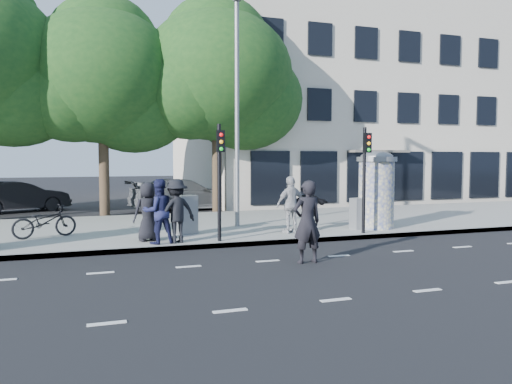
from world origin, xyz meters
name	(u,v)px	position (x,y,z in m)	size (l,w,h in m)	color
ground	(289,273)	(0.00, 0.00, 0.00)	(120.00, 120.00, 0.00)	black
sidewalk	(210,226)	(0.00, 7.50, 0.07)	(40.00, 8.00, 0.15)	gray
curb	(242,244)	(0.00, 3.55, 0.07)	(40.00, 0.10, 0.16)	slate
lane_dash_near	(336,300)	(0.00, -2.20, 0.00)	(32.00, 0.12, 0.01)	silver
lane_dash_far	(268,261)	(0.00, 1.40, 0.00)	(32.00, 0.12, 0.01)	silver
ad_column_right	(376,188)	(5.20, 4.70, 1.54)	(1.36, 1.36, 2.65)	beige
traffic_pole_near	(220,170)	(-0.60, 3.79, 2.23)	(0.22, 0.31, 3.40)	black
traffic_pole_far	(365,169)	(4.20, 3.79, 2.23)	(0.22, 0.31, 3.40)	black
street_lamp	(238,94)	(0.80, 6.63, 4.79)	(0.25, 0.93, 8.00)	slate
tree_near_left	(102,77)	(-3.50, 12.70, 6.06)	(6.80, 6.80, 8.97)	#38281C
tree_center	(216,76)	(1.50, 12.30, 6.31)	(7.00, 7.00, 9.30)	#38281C
building	(340,107)	(12.00, 19.99, 5.99)	(20.30, 15.85, 12.00)	beige
ped_a	(148,212)	(-2.57, 4.53, 1.01)	(0.84, 0.55, 1.73)	black
ped_c	(158,211)	(-2.35, 3.97, 1.07)	(0.89, 0.70, 1.84)	#1B1D43
ped_d	(176,211)	(-1.84, 3.96, 1.06)	(1.18, 0.68, 1.83)	black
ped_e	(291,205)	(1.98, 4.61, 1.07)	(1.08, 0.61, 1.84)	#A3A4A6
ped_f	(308,205)	(2.72, 4.94, 1.00)	(1.58, 0.57, 1.70)	black
man_road	(307,222)	(0.85, 0.90, 1.02)	(0.74, 0.49, 2.03)	black
bicycle	(45,222)	(-5.48, 6.17, 0.64)	(1.87, 0.65, 0.98)	black
cabinet_left	(187,215)	(-1.24, 5.50, 0.77)	(0.59, 0.43, 1.23)	slate
cabinet_right	(358,213)	(4.52, 4.72, 0.68)	(0.51, 0.37, 1.06)	gray
car_mid	(20,197)	(-7.25, 15.80, 0.72)	(4.38, 1.53, 1.44)	black
car_right	(183,194)	(0.25, 14.10, 0.77)	(5.30, 2.15, 1.54)	#585C5F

